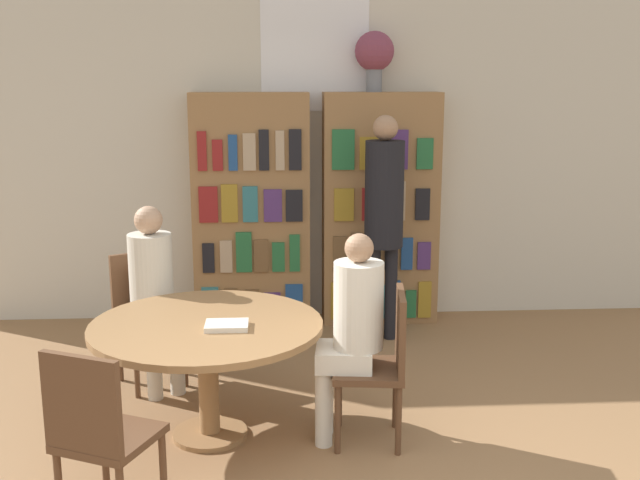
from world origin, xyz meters
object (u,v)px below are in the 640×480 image
(seated_reader_left, at_px, (154,286))
(seated_reader_right, at_px, (351,324))
(bookshelf_left, at_px, (251,211))
(chair_left_side, at_px, (146,311))
(bookshelf_right, at_px, (380,209))
(librarian_standing, at_px, (384,204))
(reading_table, at_px, (207,339))
(flower_vase, at_px, (374,54))
(chair_far_side, at_px, (382,359))
(chair_near_camera, at_px, (98,430))

(seated_reader_left, xyz_separation_m, seated_reader_right, (1.23, -0.81, -0.02))
(bookshelf_left, xyz_separation_m, chair_left_side, (-0.70, -1.25, -0.47))
(bookshelf_right, distance_m, librarian_standing, 0.52)
(reading_table, xyz_separation_m, seated_reader_right, (0.82, -0.09, 0.10))
(flower_vase, xyz_separation_m, librarian_standing, (0.03, -0.51, -1.16))
(chair_far_side, bearing_deg, seated_reader_right, 90.00)
(chair_left_side, relative_size, seated_reader_right, 0.73)
(flower_vase, xyz_separation_m, chair_near_camera, (-1.64, -3.05, -1.76))
(flower_vase, relative_size, chair_near_camera, 0.54)
(librarian_standing, bearing_deg, bookshelf_right, 85.35)
(bookshelf_left, relative_size, chair_near_camera, 2.18)
(bookshelf_left, distance_m, chair_far_side, 2.42)
(flower_vase, bearing_deg, librarian_standing, -86.91)
(chair_far_side, xyz_separation_m, seated_reader_right, (-0.18, 0.02, 0.20))
(chair_left_side, height_order, seated_reader_left, seated_reader_left)
(chair_left_side, height_order, seated_reader_right, seated_reader_right)
(bookshelf_right, bearing_deg, chair_near_camera, -119.35)
(bookshelf_left, bearing_deg, reading_table, -95.40)
(chair_near_camera, height_order, chair_left_side, same)
(bookshelf_left, relative_size, flower_vase, 4.02)
(bookshelf_right, bearing_deg, seated_reader_right, -102.01)
(chair_far_side, relative_size, seated_reader_left, 0.72)
(bookshelf_right, height_order, chair_left_side, bookshelf_right)
(chair_near_camera, xyz_separation_m, chair_far_side, (1.42, 0.81, 0.00))
(chair_near_camera, height_order, chair_far_side, same)
(bookshelf_right, height_order, flower_vase, flower_vase)
(chair_near_camera, height_order, seated_reader_left, seated_reader_left)
(chair_near_camera, distance_m, chair_left_side, 1.79)
(bookshelf_right, relative_size, seated_reader_right, 1.59)
(bookshelf_left, xyz_separation_m, reading_table, (-0.20, -2.13, -0.37))
(flower_vase, xyz_separation_m, seated_reader_right, (-0.40, -2.22, -1.56))
(bookshelf_left, bearing_deg, seated_reader_left, -113.53)
(flower_vase, relative_size, reading_table, 0.36)
(bookshelf_left, xyz_separation_m, chair_near_camera, (-0.62, -3.04, -0.47))
(chair_left_side, xyz_separation_m, chair_far_side, (1.50, -0.99, 0.00))
(bookshelf_left, bearing_deg, librarian_standing, -25.43)
(reading_table, height_order, chair_far_side, chair_far_side)
(seated_reader_right, relative_size, librarian_standing, 0.69)
(seated_reader_left, bearing_deg, librarian_standing, 178.86)
(bookshelf_left, height_order, bookshelf_right, same)
(reading_table, relative_size, chair_near_camera, 1.49)
(bookshelf_left, height_order, chair_near_camera, bookshelf_left)
(bookshelf_left, bearing_deg, chair_far_side, -70.35)
(reading_table, relative_size, chair_far_side, 1.49)
(reading_table, relative_size, chair_left_side, 1.49)
(reading_table, distance_m, librarian_standing, 2.11)
(bookshelf_left, height_order, chair_far_side, bookshelf_left)
(seated_reader_left, bearing_deg, chair_far_side, 119.79)
(flower_vase, bearing_deg, chair_left_side, -143.94)
(chair_near_camera, bearing_deg, seated_reader_right, 58.03)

